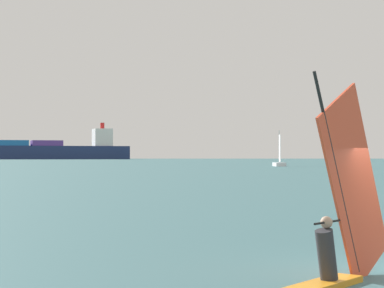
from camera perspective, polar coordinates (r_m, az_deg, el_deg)
The scene contains 4 objects.
windsurfer at distance 14.23m, azimuth 11.03°, elevation -6.01°, with size 2.97×3.58×4.08m.
cargo_ship at distance 735.15m, azimuth -12.74°, elevation -0.43°, with size 206.15×79.27×35.78m.
distant_headland at distance 1225.26m, azimuth 9.01°, elevation -0.48°, with size 1258.84×259.58×25.36m, color #60665B.
small_sailboat at distance 188.26m, azimuth 6.59°, elevation -1.43°, with size 2.44×7.05×8.86m.
Camera 1 is at (-4.86, -15.07, 2.33)m, focal length 70.83 mm.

